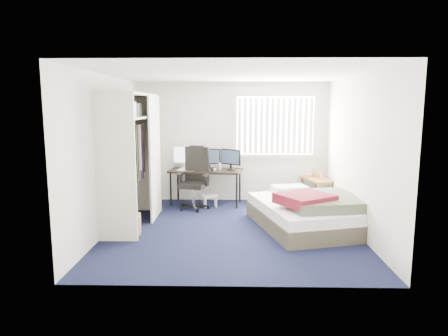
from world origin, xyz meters
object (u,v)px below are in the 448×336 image
Objects in this scene: desk at (206,168)px; office_chair at (195,184)px; bed at (308,211)px; nightstand at (317,181)px.

office_chair reaches higher than desk.
desk is 1.24× the size of office_chair.
office_chair is 2.38m from bed.
desk reaches higher than nightstand.
bed is at bearing -32.45° from office_chair.
desk is 2.47m from bed.
office_chair is 2.50m from nightstand.
bed is (1.80, -1.63, -0.48)m from desk.
desk reaches higher than bed.
bed is (-0.48, -1.60, -0.20)m from nightstand.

